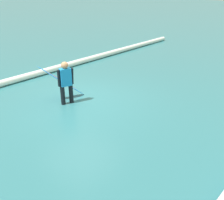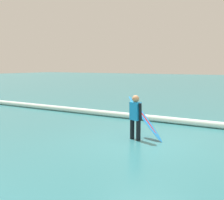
% 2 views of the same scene
% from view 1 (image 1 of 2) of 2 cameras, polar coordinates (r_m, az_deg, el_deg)
% --- Properties ---
extents(ground_plane, '(131.91, 131.91, 0.00)m').
position_cam_1_polar(ground_plane, '(8.52, -7.47, 0.11)').
color(ground_plane, '#2C7077').
extents(surfer, '(0.49, 0.30, 1.40)m').
position_cam_1_polar(surfer, '(8.01, -10.51, 4.30)').
color(surfer, black).
rests_on(surfer, ground_plane).
extents(surfboard, '(1.52, 0.75, 1.31)m').
position_cam_1_polar(surfboard, '(8.42, -11.36, 4.24)').
color(surfboard, '#268CE5').
rests_on(surfboard, ground_plane).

